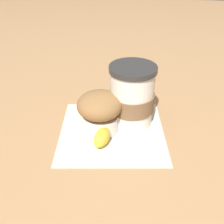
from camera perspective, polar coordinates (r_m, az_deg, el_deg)
ground_plane at (r=0.54m, az=0.00°, el=-4.22°), size 3.00×3.00×0.00m
paper_napkin at (r=0.54m, az=0.00°, el=-4.16°), size 0.24×0.24×0.00m
coffee_cup at (r=0.54m, az=4.33°, el=3.37°), size 0.09×0.09×0.13m
muffin at (r=0.51m, az=-2.79°, el=0.06°), size 0.09×0.09×0.09m
banana at (r=0.53m, az=-3.38°, el=-2.32°), size 0.14×0.10×0.03m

